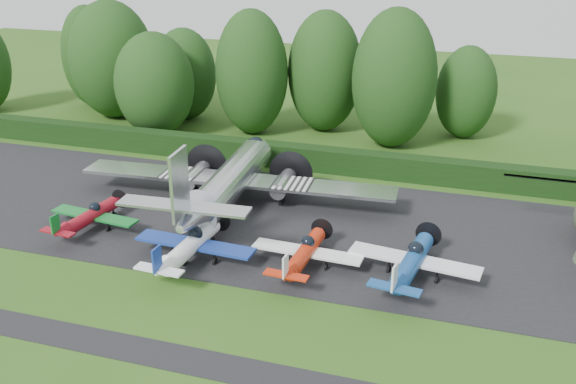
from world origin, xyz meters
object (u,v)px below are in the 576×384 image
(transport_plane, at_px, (229,182))
(light_plane_blue, at_px, (412,261))
(light_plane_red, at_px, (90,216))
(light_plane_white, at_px, (191,245))
(light_plane_orange, at_px, (305,252))

(transport_plane, height_order, light_plane_blue, transport_plane)
(light_plane_red, relative_size, light_plane_white, 0.84)
(transport_plane, xyz_separation_m, light_plane_orange, (7.73, -6.95, -1.05))
(transport_plane, bearing_deg, light_plane_orange, -38.65)
(light_plane_blue, bearing_deg, light_plane_white, -179.45)
(light_plane_white, bearing_deg, light_plane_red, 162.55)
(transport_plane, height_order, light_plane_orange, transport_plane)
(transport_plane, distance_m, light_plane_red, 9.99)
(light_plane_white, xyz_separation_m, light_plane_blue, (13.30, 1.97, 0.01))
(transport_plane, bearing_deg, light_plane_white, -81.12)
(light_plane_red, relative_size, light_plane_orange, 0.95)
(light_plane_white, bearing_deg, transport_plane, 92.42)
(light_plane_orange, bearing_deg, light_plane_white, -171.41)
(light_plane_white, distance_m, light_plane_orange, 7.06)
(transport_plane, distance_m, light_plane_white, 8.45)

